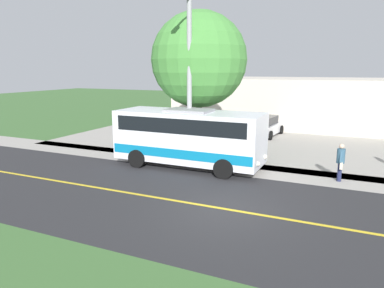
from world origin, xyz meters
name	(u,v)px	position (x,y,z in m)	size (l,w,h in m)	color
ground_plane	(224,209)	(0.00, 0.00, 0.00)	(120.00, 120.00, 0.00)	#3D6633
road_surface	(224,209)	(0.00, 0.00, 0.00)	(8.00, 100.00, 0.01)	#28282B
sidewalk	(260,171)	(-5.20, 0.00, 0.00)	(2.40, 100.00, 0.01)	#9E9991
parking_lot_surface	(334,147)	(-12.40, 3.00, 0.00)	(14.00, 36.00, 0.01)	#9E9991
road_centre_line	(224,209)	(0.00, 0.00, 0.01)	(0.16, 100.00, 0.00)	gold
shuttle_bus_front	(189,135)	(-4.56, -3.44, 1.58)	(2.77, 7.40, 2.87)	white
pedestrian_with_bags	(341,161)	(-5.12, 3.53, 0.88)	(0.72, 0.34, 1.64)	#1E2347
street_light_pole	(188,75)	(-4.88, -3.62, 4.48)	(1.97, 0.24, 8.13)	#9E9EA3
parked_car_near	(264,126)	(-14.33, -1.94, 0.69)	(4.55, 2.32, 1.45)	silver
tree_curbside	(199,60)	(-7.40, -4.13, 5.28)	(5.27, 5.27, 7.92)	brown
commercial_building	(294,101)	(-21.40, -0.96, 2.00)	(10.00, 19.26, 3.99)	beige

